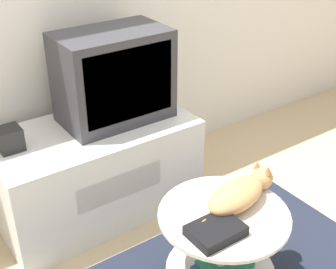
# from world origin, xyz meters

# --- Properties ---
(tv_stand) EXTENTS (1.12, 0.59, 0.55)m
(tv_stand) POSITION_xyz_m (-0.12, 0.95, 0.27)
(tv_stand) COLOR silver
(tv_stand) RESTS_ON ground_plane
(tv) EXTENTS (0.60, 0.36, 0.50)m
(tv) POSITION_xyz_m (0.05, 0.98, 0.80)
(tv) COLOR #333338
(tv) RESTS_ON tv_stand
(speaker) EXTENTS (0.12, 0.12, 0.12)m
(speaker) POSITION_xyz_m (-0.55, 0.98, 0.61)
(speaker) COLOR black
(speaker) RESTS_ON tv_stand
(coffee_table) EXTENTS (0.58, 0.58, 0.46)m
(coffee_table) POSITION_xyz_m (0.05, 0.04, 0.30)
(coffee_table) COLOR #B2B2B7
(coffee_table) RESTS_ON rug
(dvd_box) EXTENTS (0.22, 0.16, 0.05)m
(dvd_box) POSITION_xyz_m (-0.07, -0.05, 0.50)
(dvd_box) COLOR black
(dvd_box) RESTS_ON coffee_table
(cat) EXTENTS (0.53, 0.22, 0.13)m
(cat) POSITION_xyz_m (0.15, 0.05, 0.53)
(cat) COLOR tan
(cat) RESTS_ON coffee_table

